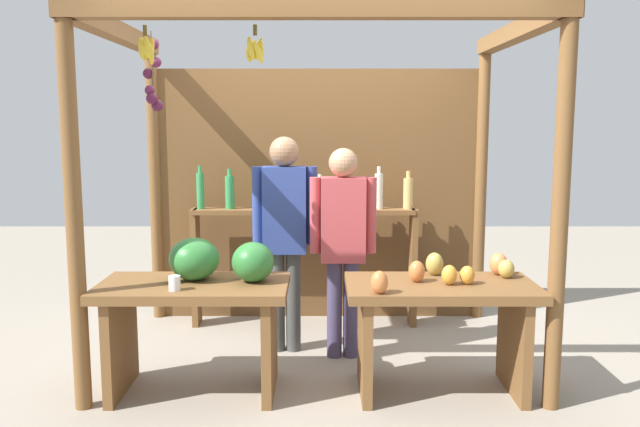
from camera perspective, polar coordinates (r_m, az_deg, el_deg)
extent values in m
plane|color=gray|center=(4.98, 0.01, -12.15)|extent=(12.00, 12.00, 0.00)
cylinder|color=brown|center=(4.04, -20.59, 0.23)|extent=(0.10, 0.10, 2.41)
cylinder|color=brown|center=(4.02, 20.57, 0.21)|extent=(0.10, 0.10, 2.41)
cylinder|color=brown|center=(5.82, -14.07, 2.72)|extent=(0.10, 0.10, 2.41)
cylinder|color=brown|center=(5.81, 14.18, 2.71)|extent=(0.10, 0.10, 2.41)
cube|color=brown|center=(3.79, -0.05, 17.64)|extent=(2.93, 0.12, 0.12)
cube|color=brown|center=(4.93, -17.29, 15.04)|extent=(0.12, 1.97, 0.12)
cube|color=brown|center=(4.92, 17.35, 15.05)|extent=(0.12, 1.97, 0.12)
cube|color=brown|center=(5.67, 0.05, 1.60)|extent=(2.83, 0.04, 2.17)
cylinder|color=brown|center=(4.01, -14.88, 15.26)|extent=(0.02, 0.02, 0.06)
ellipsoid|color=gold|center=(3.99, -14.40, 13.42)|extent=(0.04, 0.06, 0.13)
ellipsoid|color=gold|center=(4.02, -14.37, 13.90)|extent=(0.06, 0.06, 0.13)
ellipsoid|color=gold|center=(4.04, -14.65, 13.66)|extent=(0.09, 0.04, 0.13)
ellipsoid|color=gold|center=(4.02, -14.96, 13.79)|extent=(0.06, 0.05, 0.13)
ellipsoid|color=gold|center=(4.01, -15.16, 13.91)|extent=(0.04, 0.08, 0.13)
ellipsoid|color=gold|center=(3.99, -15.15, 13.86)|extent=(0.06, 0.06, 0.13)
ellipsoid|color=gold|center=(3.98, -14.95, 13.82)|extent=(0.08, 0.04, 0.13)
ellipsoid|color=gold|center=(3.98, -14.67, 13.98)|extent=(0.06, 0.06, 0.13)
cylinder|color=brown|center=(3.88, -5.49, 15.74)|extent=(0.02, 0.02, 0.06)
ellipsoid|color=gold|center=(3.86, -4.99, 14.00)|extent=(0.04, 0.07, 0.14)
ellipsoid|color=gold|center=(3.89, -5.22, 14.19)|extent=(0.08, 0.05, 0.14)
ellipsoid|color=gold|center=(3.90, -5.73, 14.01)|extent=(0.07, 0.06, 0.14)
ellipsoid|color=gold|center=(3.87, -5.99, 14.08)|extent=(0.04, 0.09, 0.14)
ellipsoid|color=gold|center=(3.84, -5.86, 14.28)|extent=(0.06, 0.06, 0.14)
ellipsoid|color=gold|center=(3.84, -5.22, 13.93)|extent=(0.08, 0.06, 0.14)
cylinder|color=#4C422D|center=(4.21, -14.28, 11.57)|extent=(0.01, 0.01, 0.55)
sphere|color=#601E42|center=(4.23, -14.17, 14.20)|extent=(0.07, 0.07, 0.07)
sphere|color=#47142D|center=(4.23, -14.51, 13.43)|extent=(0.06, 0.06, 0.06)
sphere|color=#601E42|center=(4.22, -13.96, 12.76)|extent=(0.06, 0.06, 0.06)
sphere|color=#511938|center=(4.24, -14.62, 11.80)|extent=(0.07, 0.07, 0.07)
sphere|color=#601E42|center=(4.21, -14.49, 10.43)|extent=(0.06, 0.06, 0.06)
sphere|color=#511938|center=(4.19, -14.32, 9.75)|extent=(0.07, 0.07, 0.07)
sphere|color=#511938|center=(4.22, -13.87, 9.19)|extent=(0.07, 0.07, 0.07)
cube|color=brown|center=(4.18, -10.84, -6.41)|extent=(1.19, 0.64, 0.06)
cube|color=brown|center=(4.40, -16.92, -10.76)|extent=(0.06, 0.58, 0.65)
cube|color=brown|center=(4.22, -4.23, -11.22)|extent=(0.06, 0.58, 0.65)
ellipsoid|color=#2D7533|center=(4.13, -5.69, -4.26)|extent=(0.38, 0.38, 0.25)
ellipsoid|color=#2D7533|center=(4.23, -10.77, -3.93)|extent=(0.44, 0.44, 0.27)
cylinder|color=white|center=(4.01, -12.43, -5.98)|extent=(0.07, 0.07, 0.09)
cube|color=brown|center=(4.17, 10.80, -6.43)|extent=(1.19, 0.64, 0.06)
cube|color=brown|center=(4.22, 4.17, -11.23)|extent=(0.06, 0.58, 0.65)
cube|color=brown|center=(4.39, 16.91, -10.80)|extent=(0.06, 0.58, 0.65)
ellipsoid|color=#CC7038|center=(4.16, 8.72, -5.06)|extent=(0.12, 0.12, 0.14)
ellipsoid|color=#B79E47|center=(4.39, 16.27, -4.70)|extent=(0.14, 0.14, 0.12)
ellipsoid|color=gold|center=(4.16, 13.03, -5.30)|extent=(0.12, 0.12, 0.12)
ellipsoid|color=#E07F47|center=(4.46, 15.63, -4.29)|extent=(0.12, 0.12, 0.15)
ellipsoid|color=gold|center=(4.12, 11.51, -5.32)|extent=(0.11, 0.11, 0.12)
ellipsoid|color=#CC7038|center=(3.85, 5.46, -6.04)|extent=(0.12, 0.12, 0.14)
ellipsoid|color=#B79E47|center=(4.36, 10.24, -4.38)|extent=(0.16, 0.16, 0.15)
cube|color=brown|center=(5.61, -10.63, -4.65)|extent=(0.05, 0.20, 1.00)
cube|color=brown|center=(5.57, 8.39, -4.69)|extent=(0.05, 0.20, 1.00)
cube|color=brown|center=(5.43, -1.17, 0.21)|extent=(1.84, 0.22, 0.04)
cylinder|color=#338C4C|center=(5.50, -10.23, 1.97)|extent=(0.06, 0.06, 0.30)
cylinder|color=#338C4C|center=(5.48, -10.28, 3.84)|extent=(0.03, 0.03, 0.06)
cylinder|color=#338C4C|center=(5.46, -7.69, 1.85)|extent=(0.08, 0.08, 0.27)
cylinder|color=#338C4C|center=(5.45, -7.73, 3.60)|extent=(0.03, 0.03, 0.06)
cylinder|color=#338C4C|center=(5.43, -5.08, 1.91)|extent=(0.08, 0.08, 0.28)
cylinder|color=#338C4C|center=(5.42, -5.10, 3.72)|extent=(0.04, 0.04, 0.06)
cylinder|color=silver|center=(5.42, -2.44, 1.85)|extent=(0.08, 0.08, 0.27)
cylinder|color=silver|center=(5.40, -2.46, 3.60)|extent=(0.03, 0.03, 0.06)
cylinder|color=silver|center=(5.41, 0.21, 1.62)|extent=(0.07, 0.07, 0.23)
cylinder|color=silver|center=(5.40, 0.21, 3.15)|extent=(0.03, 0.03, 0.06)
cylinder|color=#338C4C|center=(5.41, 2.65, 1.95)|extent=(0.07, 0.07, 0.29)
cylinder|color=#338C4C|center=(5.40, 2.66, 3.81)|extent=(0.03, 0.03, 0.06)
cylinder|color=silver|center=(5.43, 5.41, 1.95)|extent=(0.07, 0.07, 0.29)
cylinder|color=silver|center=(5.42, 5.43, 3.82)|extent=(0.03, 0.03, 0.06)
cylinder|color=#D8B266|center=(5.46, 7.97, 1.75)|extent=(0.08, 0.08, 0.26)
cylinder|color=#D8B266|center=(5.45, 8.00, 3.41)|extent=(0.04, 0.04, 0.06)
cylinder|color=#434643|center=(4.94, -3.54, -7.72)|extent=(0.11, 0.11, 0.76)
cylinder|color=#434643|center=(4.93, -2.13, -7.73)|extent=(0.11, 0.11, 0.76)
cube|color=#2D428C|center=(4.79, -2.89, 0.33)|extent=(0.32, 0.19, 0.64)
cylinder|color=#2D428C|center=(4.81, -5.28, 0.71)|extent=(0.08, 0.08, 0.58)
cylinder|color=#2D428C|center=(4.78, -0.50, 0.71)|extent=(0.08, 0.08, 0.58)
sphere|color=#997051|center=(4.76, -2.93, 5.45)|extent=(0.22, 0.22, 0.22)
cylinder|color=#463E5F|center=(4.80, 1.50, -8.39)|extent=(0.11, 0.11, 0.72)
cylinder|color=#463E5F|center=(4.81, 2.94, -8.38)|extent=(0.11, 0.11, 0.72)
cube|color=#BF474C|center=(4.66, 2.26, -0.53)|extent=(0.32, 0.19, 0.61)
cylinder|color=#BF474C|center=(4.66, -0.20, -0.16)|extent=(0.08, 0.08, 0.55)
cylinder|color=#BF474C|center=(4.67, 4.72, -0.16)|extent=(0.08, 0.08, 0.55)
sphere|color=tan|center=(4.62, 2.29, 4.48)|extent=(0.21, 0.21, 0.21)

